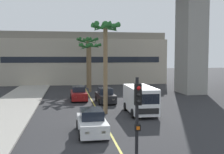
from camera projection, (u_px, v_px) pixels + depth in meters
name	position (u px, v px, depth m)	size (l,w,h in m)	color
lane_stripe_center	(96.00, 107.00, 27.19)	(0.14, 56.00, 0.01)	#DBCC4C
pier_building_backdrop	(82.00, 59.00, 51.87)	(29.96, 8.04, 9.15)	#BCB29E
car_queue_front	(79.00, 94.00, 31.64)	(1.89, 4.13, 1.56)	maroon
car_queue_second	(105.00, 96.00, 29.98)	(1.93, 4.15, 1.56)	black
car_queue_third	(92.00, 123.00, 17.95)	(1.89, 4.13, 1.56)	white
delivery_van	(140.00, 99.00, 24.11)	(2.21, 5.27, 2.36)	white
traffic_light_median_near	(137.00, 119.00, 10.10)	(0.24, 0.37, 4.20)	black
palm_tree_near_median	(106.00, 41.00, 23.86)	(2.53, 2.68, 7.94)	brown
palm_tree_mid_median	(88.00, 48.00, 43.65)	(3.42, 3.65, 7.96)	brown
palm_tree_far_median	(90.00, 52.00, 38.74)	(3.17, 3.26, 6.85)	brown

